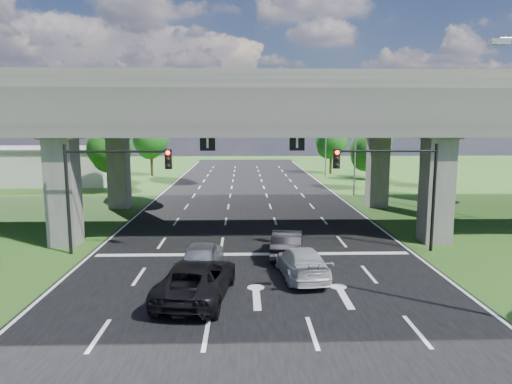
{
  "coord_description": "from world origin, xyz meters",
  "views": [
    {
      "loc": [
        -0.54,
        -20.54,
        7.06
      ],
      "look_at": [
        0.26,
        7.16,
        2.91
      ],
      "focal_mm": 32.0,
      "sensor_mm": 36.0,
      "label": 1
    }
  ],
  "objects_px": {
    "signal_left": "(107,178)",
    "car_white": "(301,262)",
    "signal_right": "(396,177)",
    "streetlight_far": "(352,136)",
    "car_silver": "(202,256)",
    "car_trailing": "(197,280)",
    "car_dark": "(287,243)",
    "streetlight_beyond": "(323,133)"
  },
  "relations": [
    {
      "from": "car_silver",
      "to": "car_dark",
      "type": "xyz_separation_m",
      "value": [
        4.31,
        2.29,
        -0.02
      ]
    },
    {
      "from": "car_white",
      "to": "signal_right",
      "type": "bearing_deg",
      "value": -150.6
    },
    {
      "from": "signal_left",
      "to": "car_white",
      "type": "xyz_separation_m",
      "value": [
        9.96,
        -4.18,
        -3.47
      ]
    },
    {
      "from": "signal_left",
      "to": "car_trailing",
      "type": "height_order",
      "value": "signal_left"
    },
    {
      "from": "signal_right",
      "to": "car_silver",
      "type": "distance_m",
      "value": 11.35
    },
    {
      "from": "car_trailing",
      "to": "signal_right",
      "type": "bearing_deg",
      "value": -139.38
    },
    {
      "from": "signal_right",
      "to": "streetlight_far",
      "type": "height_order",
      "value": "streetlight_far"
    },
    {
      "from": "signal_left",
      "to": "car_dark",
      "type": "bearing_deg",
      "value": -5.59
    },
    {
      "from": "streetlight_far",
      "to": "car_white",
      "type": "xyz_separation_m",
      "value": [
        -7.96,
        -24.23,
        -5.13
      ]
    },
    {
      "from": "signal_right",
      "to": "streetlight_far",
      "type": "distance_m",
      "value": 20.25
    },
    {
      "from": "signal_right",
      "to": "streetlight_far",
      "type": "bearing_deg",
      "value": 83.53
    },
    {
      "from": "car_dark",
      "to": "car_trailing",
      "type": "relative_size",
      "value": 0.79
    },
    {
      "from": "streetlight_far",
      "to": "signal_right",
      "type": "bearing_deg",
      "value": -96.47
    },
    {
      "from": "signal_right",
      "to": "car_trailing",
      "type": "height_order",
      "value": "signal_right"
    },
    {
      "from": "car_white",
      "to": "car_silver",
      "type": "bearing_deg",
      "value": -18.34
    },
    {
      "from": "signal_left",
      "to": "streetlight_far",
      "type": "bearing_deg",
      "value": 48.22
    },
    {
      "from": "streetlight_far",
      "to": "car_dark",
      "type": "height_order",
      "value": "streetlight_far"
    },
    {
      "from": "car_silver",
      "to": "signal_left",
      "type": "bearing_deg",
      "value": -27.72
    },
    {
      "from": "car_dark",
      "to": "car_trailing",
      "type": "distance_m",
      "value": 7.12
    },
    {
      "from": "streetlight_far",
      "to": "car_silver",
      "type": "xyz_separation_m",
      "value": [
        -12.61,
        -23.29,
        -5.07
      ]
    },
    {
      "from": "car_dark",
      "to": "car_trailing",
      "type": "bearing_deg",
      "value": 61.45
    },
    {
      "from": "car_dark",
      "to": "car_white",
      "type": "distance_m",
      "value": 3.25
    },
    {
      "from": "streetlight_far",
      "to": "car_trailing",
      "type": "height_order",
      "value": "streetlight_far"
    },
    {
      "from": "signal_left",
      "to": "streetlight_beyond",
      "type": "xyz_separation_m",
      "value": [
        17.92,
        36.06,
        1.66
      ]
    },
    {
      "from": "streetlight_beyond",
      "to": "car_white",
      "type": "bearing_deg",
      "value": -101.19
    },
    {
      "from": "signal_right",
      "to": "car_white",
      "type": "bearing_deg",
      "value": -143.71
    },
    {
      "from": "car_white",
      "to": "streetlight_beyond",
      "type": "bearing_deg",
      "value": -108.08
    },
    {
      "from": "streetlight_far",
      "to": "car_trailing",
      "type": "relative_size",
      "value": 1.79
    },
    {
      "from": "car_white",
      "to": "car_trailing",
      "type": "height_order",
      "value": "car_trailing"
    },
    {
      "from": "signal_left",
      "to": "car_trailing",
      "type": "xyz_separation_m",
      "value": [
        5.38,
        -6.66,
        -3.38
      ]
    },
    {
      "from": "signal_left",
      "to": "streetlight_beyond",
      "type": "distance_m",
      "value": 40.3
    },
    {
      "from": "signal_right",
      "to": "streetlight_beyond",
      "type": "bearing_deg",
      "value": 86.39
    },
    {
      "from": "streetlight_beyond",
      "to": "car_dark",
      "type": "relative_size",
      "value": 2.27
    },
    {
      "from": "car_dark",
      "to": "signal_right",
      "type": "bearing_deg",
      "value": -163.12
    },
    {
      "from": "signal_right",
      "to": "streetlight_beyond",
      "type": "distance_m",
      "value": 36.17
    },
    {
      "from": "signal_right",
      "to": "streetlight_beyond",
      "type": "xyz_separation_m",
      "value": [
        2.27,
        36.06,
        1.66
      ]
    },
    {
      "from": "signal_left",
      "to": "car_silver",
      "type": "height_order",
      "value": "signal_left"
    },
    {
      "from": "signal_right",
      "to": "car_dark",
      "type": "relative_size",
      "value": 1.36
    },
    {
      "from": "signal_right",
      "to": "signal_left",
      "type": "bearing_deg",
      "value": 180.0
    },
    {
      "from": "streetlight_far",
      "to": "streetlight_beyond",
      "type": "relative_size",
      "value": 1.0
    },
    {
      "from": "car_trailing",
      "to": "streetlight_far",
      "type": "bearing_deg",
      "value": -107.51
    },
    {
      "from": "streetlight_beyond",
      "to": "streetlight_far",
      "type": "bearing_deg",
      "value": -90.0
    }
  ]
}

